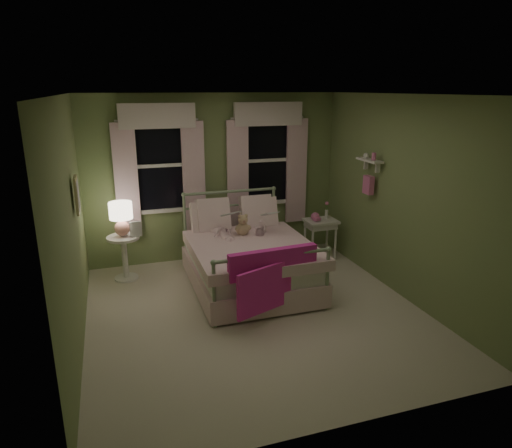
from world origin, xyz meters
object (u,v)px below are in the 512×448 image
object	(u,v)px
table_lamp	(121,216)
teddy_bear	(243,226)
nightstand_right	(321,226)
child_right	(258,215)
nightstand_left	(124,252)
child_left	(220,212)
bed	(248,260)

from	to	relation	value
table_lamp	teddy_bear	bearing A→B (deg)	-17.11
teddy_bear	nightstand_right	world-z (taller)	teddy_bear
child_right	nightstand_right	xyz separation A→B (m)	(1.14, 0.24, -0.34)
child_right	nightstand_left	size ratio (longest dim) A/B	0.99
nightstand_left	child_left	bearing A→B (deg)	-14.26
child_right	teddy_bear	world-z (taller)	child_right
bed	child_right	xyz separation A→B (m)	(0.28, 0.42, 0.51)
child_right	nightstand_right	distance (m)	1.21
child_left	table_lamp	bearing A→B (deg)	-20.40
child_left	nightstand_right	size ratio (longest dim) A/B	1.30
child_left	table_lamp	size ratio (longest dim) A/B	1.71
nightstand_right	child_right	bearing A→B (deg)	-167.87
table_lamp	nightstand_right	xyz separation A→B (m)	(3.04, -0.10, -0.40)
teddy_bear	table_lamp	xyz separation A→B (m)	(-1.62, 0.50, 0.16)
child_left	teddy_bear	world-z (taller)	child_left
child_right	teddy_bear	size ratio (longest dim) A/B	2.04
nightstand_right	bed	bearing A→B (deg)	-154.82
teddy_bear	nightstand_right	size ratio (longest dim) A/B	0.49
child_left	nightstand_right	xyz separation A→B (m)	(1.70, 0.24, -0.43)
child_left	teddy_bear	bearing A→B (deg)	144.37
nightstand_left	child_right	bearing A→B (deg)	-10.17
bed	teddy_bear	distance (m)	0.49
nightstand_left	nightstand_right	size ratio (longest dim) A/B	1.02
bed	child_right	distance (m)	0.72
child_right	nightstand_right	bearing A→B (deg)	-151.30
bed	child_left	bearing A→B (deg)	123.60
table_lamp	nightstand_right	world-z (taller)	table_lamp
child_right	table_lamp	xyz separation A→B (m)	(-1.90, 0.34, 0.06)
nightstand_left	table_lamp	distance (m)	0.54
child_left	nightstand_left	distance (m)	1.50
table_lamp	nightstand_right	size ratio (longest dim) A/B	0.76
child_left	nightstand_right	bearing A→B (deg)	-177.94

